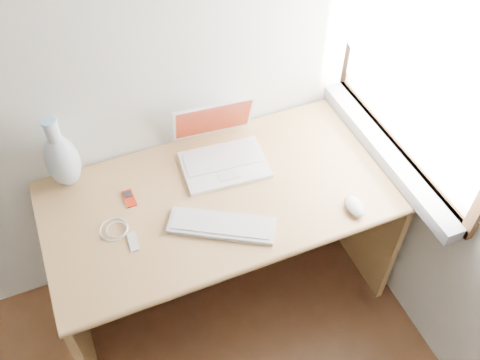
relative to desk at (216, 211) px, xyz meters
name	(u,v)px	position (x,y,z in m)	size (l,w,h in m)	color
window	(420,53)	(0.74, -0.16, 0.74)	(0.11, 0.99, 1.10)	white
desk	(216,211)	(0.00, 0.00, 0.00)	(1.42, 0.71, 0.75)	tan
laptop	(220,150)	(0.06, 0.09, 0.27)	(0.37, 0.32, 0.24)	white
external_keyboard	(222,225)	(-0.06, -0.24, 0.23)	(0.41, 0.31, 0.02)	silver
mouse	(354,206)	(0.45, -0.36, 0.24)	(0.07, 0.11, 0.04)	white
ipod	(129,198)	(-0.35, 0.03, 0.22)	(0.04, 0.09, 0.01)	#A31E0B
cable_coil	(114,229)	(-0.44, -0.10, 0.22)	(0.11, 0.11, 0.01)	silver
remote	(133,242)	(-0.39, -0.18, 0.22)	(0.03, 0.09, 0.01)	silver
vase	(62,159)	(-0.55, 0.21, 0.36)	(0.13, 0.13, 0.34)	silver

